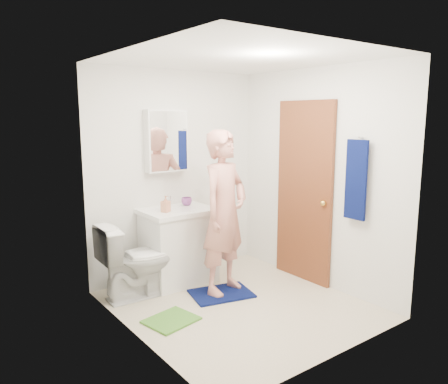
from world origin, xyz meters
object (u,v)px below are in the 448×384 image
at_px(toothbrush_cup, 187,202).
at_px(medicine_cabinet, 166,141).
at_px(vanity_cabinet, 179,248).
at_px(man, 224,212).
at_px(towel, 356,180).
at_px(soap_dispenser, 166,204).
at_px(toilet, 137,260).

bearing_deg(toothbrush_cup, medicine_cabinet, 144.99).
height_order(vanity_cabinet, medicine_cabinet, medicine_cabinet).
xyz_separation_m(vanity_cabinet, man, (0.23, -0.57, 0.48)).
xyz_separation_m(medicine_cabinet, towel, (1.18, -1.71, -0.35)).
xyz_separation_m(towel, soap_dispenser, (-1.37, 1.43, -0.31)).
height_order(medicine_cabinet, man, medicine_cabinet).
bearing_deg(toilet, man, -117.07).
relative_size(medicine_cabinet, soap_dispenser, 3.88).
bearing_deg(soap_dispenser, toothbrush_cup, 23.50).
bearing_deg(toothbrush_cup, man, -85.49).
bearing_deg(medicine_cabinet, man, -73.71).
bearing_deg(towel, medicine_cabinet, 124.61).
xyz_separation_m(soap_dispenser, toothbrush_cup, (0.36, 0.16, -0.04)).
bearing_deg(medicine_cabinet, vanity_cabinet, -90.00).
relative_size(vanity_cabinet, towel, 1.00).
bearing_deg(man, towel, -61.70).
bearing_deg(vanity_cabinet, soap_dispenser, -162.56).
height_order(towel, toothbrush_cup, towel).
relative_size(vanity_cabinet, toothbrush_cup, 6.56).
xyz_separation_m(medicine_cabinet, man, (0.23, -0.79, -0.72)).
bearing_deg(soap_dispenser, man, -50.56).
relative_size(toilet, toothbrush_cup, 6.58).
relative_size(vanity_cabinet, medicine_cabinet, 1.14).
distance_m(vanity_cabinet, towel, 2.08).
distance_m(medicine_cabinet, man, 1.09).
relative_size(towel, man, 0.47).
bearing_deg(toilet, towel, -125.72).
height_order(soap_dispenser, toothbrush_cup, soap_dispenser).
xyz_separation_m(vanity_cabinet, medicine_cabinet, (0.00, 0.22, 1.20)).
distance_m(towel, man, 1.37).
distance_m(vanity_cabinet, toilet, 0.58).
bearing_deg(man, toilet, 132.94).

